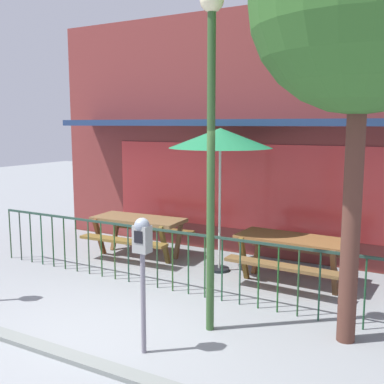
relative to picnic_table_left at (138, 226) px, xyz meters
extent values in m
plane|color=gray|center=(1.58, -3.12, -0.61)|extent=(40.00, 40.00, 0.00)
cube|color=#4A261E|center=(1.58, 1.43, -0.61)|extent=(8.76, 0.54, 0.01)
cube|color=brown|center=(1.58, 1.43, 1.78)|extent=(8.76, 0.50, 4.78)
cube|color=#D83838|center=(1.58, 1.17, 0.74)|extent=(5.69, 0.02, 1.70)
cube|color=navy|center=(1.58, 0.72, 2.00)|extent=(7.44, 0.93, 0.12)
cube|color=#233D32|center=(1.58, -1.31, 0.34)|extent=(7.36, 0.04, 0.04)
cylinder|color=#2A4829|center=(-2.10, -1.31, -0.14)|extent=(0.02, 0.02, 0.95)
cylinder|color=#2D3D31|center=(-1.81, -1.31, -0.14)|extent=(0.02, 0.02, 0.95)
cylinder|color=#1E3E26|center=(-1.53, -1.31, -0.14)|extent=(0.02, 0.02, 0.95)
cylinder|color=#1C4D2D|center=(-1.25, -1.31, -0.14)|extent=(0.02, 0.02, 0.95)
cylinder|color=#1A3E21|center=(-0.97, -1.31, -0.14)|extent=(0.02, 0.02, 0.95)
cylinder|color=#1C411F|center=(-0.68, -1.31, -0.14)|extent=(0.02, 0.02, 0.95)
cylinder|color=#233F23|center=(-0.40, -1.31, -0.14)|extent=(0.02, 0.02, 0.95)
cylinder|color=#29452C|center=(-0.12, -1.31, -0.14)|extent=(0.02, 0.02, 0.95)
cylinder|color=#224E23|center=(0.17, -1.31, -0.14)|extent=(0.02, 0.02, 0.95)
cylinder|color=#2A4D20|center=(0.45, -1.31, -0.14)|extent=(0.02, 0.02, 0.95)
cylinder|color=#204331|center=(0.73, -1.31, -0.14)|extent=(0.02, 0.02, 0.95)
cylinder|color=#1A4827|center=(1.01, -1.31, -0.14)|extent=(0.02, 0.02, 0.95)
cylinder|color=#253F27|center=(1.30, -1.31, -0.14)|extent=(0.02, 0.02, 0.95)
cylinder|color=#264F1E|center=(1.58, -1.31, -0.14)|extent=(0.02, 0.02, 0.95)
cylinder|color=#204E2B|center=(1.86, -1.31, -0.14)|extent=(0.02, 0.02, 0.95)
cylinder|color=#1E4B21|center=(2.15, -1.31, -0.14)|extent=(0.02, 0.02, 0.95)
cylinder|color=#1A472A|center=(2.43, -1.31, -0.14)|extent=(0.02, 0.02, 0.95)
cylinder|color=#224430|center=(2.71, -1.31, -0.14)|extent=(0.02, 0.02, 0.95)
cylinder|color=#195020|center=(2.99, -1.31, -0.14)|extent=(0.02, 0.02, 0.95)
cylinder|color=#1C4F1E|center=(3.28, -1.31, -0.14)|extent=(0.02, 0.02, 0.95)
cylinder|color=#234925|center=(3.56, -1.31, -0.14)|extent=(0.02, 0.02, 0.95)
cylinder|color=#1B4930|center=(3.84, -1.31, -0.14)|extent=(0.02, 0.02, 0.95)
cylinder|color=#1C4824|center=(4.13, -1.31, -0.14)|extent=(0.02, 0.02, 0.95)
cylinder|color=#1D4B2B|center=(4.41, -1.31, -0.14)|extent=(0.02, 0.02, 0.95)
cube|color=brown|center=(0.00, 0.00, 0.13)|extent=(1.84, 0.86, 0.07)
cube|color=brown|center=(0.03, -0.55, -0.17)|extent=(1.81, 0.36, 0.05)
cube|color=brown|center=(-0.03, 0.55, -0.17)|extent=(1.81, 0.36, 0.05)
cube|color=brown|center=(-0.72, -0.32, -0.24)|extent=(0.09, 0.35, 0.78)
cube|color=brown|center=(-0.75, 0.24, -0.24)|extent=(0.09, 0.35, 0.78)
cube|color=brown|center=(0.75, -0.24, -0.24)|extent=(0.09, 0.35, 0.78)
cube|color=brown|center=(0.72, 0.32, -0.24)|extent=(0.09, 0.35, 0.78)
cube|color=brown|center=(3.11, -0.07, 0.13)|extent=(1.83, 0.83, 0.07)
cube|color=brown|center=(3.08, -0.62, -0.17)|extent=(1.81, 0.33, 0.05)
cube|color=brown|center=(3.13, 0.48, -0.17)|extent=(1.81, 0.33, 0.05)
cube|color=brown|center=(2.36, -0.32, -0.24)|extent=(0.08, 0.35, 0.78)
cube|color=brown|center=(2.38, 0.24, -0.24)|extent=(0.08, 0.35, 0.78)
cube|color=brown|center=(3.83, -0.37, -0.24)|extent=(0.08, 0.35, 0.78)
cube|color=brown|center=(3.85, 0.19, -0.24)|extent=(0.08, 0.35, 0.78)
cylinder|color=black|center=(1.78, -0.04, -0.59)|extent=(0.36, 0.36, 0.05)
cylinder|color=#B3B8AD|center=(1.78, -0.04, 0.62)|extent=(0.04, 0.04, 2.46)
cone|color=#21804D|center=(1.78, -0.04, 1.73)|extent=(1.78, 1.78, 0.34)
cylinder|color=slate|center=(2.32, -3.15, -0.02)|extent=(0.06, 0.06, 1.18)
cube|color=gray|center=(2.32, -3.15, 0.72)|extent=(0.18, 0.14, 0.30)
sphere|color=gray|center=(2.32, -3.15, 0.87)|extent=(0.17, 0.17, 0.17)
cube|color=black|center=(2.32, -3.22, 0.76)|extent=(0.11, 0.01, 0.13)
cylinder|color=#533026|center=(4.27, -1.72, 1.01)|extent=(0.21, 0.21, 3.24)
cylinder|color=#2F5328|center=(2.71, -2.24, 1.32)|extent=(0.10, 0.10, 3.87)
sphere|color=beige|center=(2.71, -2.24, 3.38)|extent=(0.28, 0.28, 0.28)
cube|color=gray|center=(1.58, -3.66, -0.61)|extent=(12.26, 0.20, 0.11)
camera|label=1|loc=(5.21, -7.20, 1.97)|focal=43.26mm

